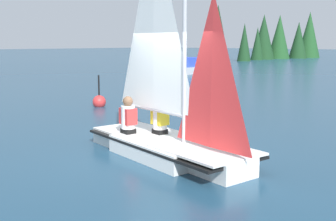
{
  "coord_description": "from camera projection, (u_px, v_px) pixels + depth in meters",
  "views": [
    {
      "loc": [
        6.04,
        5.78,
        2.31
      ],
      "look_at": [
        0.0,
        0.0,
        0.95
      ],
      "focal_mm": 45.0,
      "sensor_mm": 36.0,
      "label": 1
    }
  ],
  "objects": [
    {
      "name": "buoy_marker",
      "position": [
        99.0,
        101.0,
        15.28
      ],
      "size": [
        0.48,
        0.48,
        1.21
      ],
      "color": "red",
      "rests_on": "ground_plane"
    },
    {
      "name": "ground_plane",
      "position": [
        168.0,
        156.0,
        8.63
      ],
      "size": [
        260.0,
        260.0,
        0.0
      ],
      "primitive_type": "plane",
      "color": "navy"
    },
    {
      "name": "sailor_crew",
      "position": [
        128.0,
        121.0,
        9.13
      ],
      "size": [
        0.34,
        0.38,
        1.16
      ],
      "rotation": [
        0.0,
        0.0,
        1.42
      ],
      "color": "black",
      "rests_on": "ground_plane"
    },
    {
      "name": "sailboat_main",
      "position": [
        168.0,
        124.0,
        8.53
      ],
      "size": [
        2.07,
        4.25,
        4.92
      ],
      "rotation": [
        0.0,
        0.0,
        1.42
      ],
      "color": "white",
      "rests_on": "ground_plane"
    },
    {
      "name": "sailor_helm",
      "position": [
        160.0,
        121.0,
        9.08
      ],
      "size": [
        0.34,
        0.38,
        1.16
      ],
      "rotation": [
        0.0,
        0.0,
        1.42
      ],
      "color": "black",
      "rests_on": "ground_plane"
    },
    {
      "name": "motorboat_distant",
      "position": [
        187.0,
        68.0,
        31.61
      ],
      "size": [
        4.82,
        2.8,
        1.2
      ],
      "rotation": [
        0.0,
        0.0,
        0.21
      ],
      "color": "silver",
      "rests_on": "ground_plane"
    },
    {
      "name": "treeline_shore",
      "position": [
        275.0,
        37.0,
        57.72
      ],
      "size": [
        23.01,
        5.05,
        6.78
      ],
      "color": "#1E4C23",
      "rests_on": "ground_plane"
    }
  ]
}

